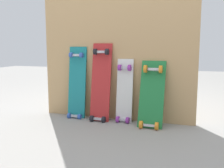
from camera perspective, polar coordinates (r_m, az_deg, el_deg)
ground_plane at (r=2.73m, az=0.47°, el=-7.86°), size 12.00×12.00×0.00m
plywood_wall_panel at (r=2.69m, az=0.95°, el=8.41°), size 1.61×0.04×1.53m
skateboard_teal at (r=2.81m, az=-7.68°, el=-0.35°), size 0.19×0.16×0.82m
skateboard_red at (r=2.67m, az=-2.49°, el=-0.31°), size 0.20×0.20×0.85m
skateboard_white at (r=2.63m, az=2.73°, el=-2.12°), size 0.16×0.15×0.70m
skateboard_green at (r=2.51m, az=8.60°, el=-2.87°), size 0.23×0.27×0.68m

